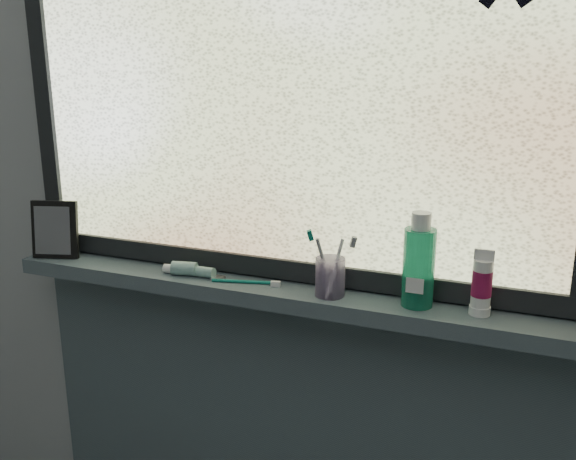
% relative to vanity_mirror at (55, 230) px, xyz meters
% --- Properties ---
extents(wall_back, '(3.00, 0.01, 2.50)m').
position_rel_vanity_mirror_xyz_m(wall_back, '(0.73, 0.09, 0.15)').
color(wall_back, '#9EA3A8').
rests_on(wall_back, ground).
extents(windowsill, '(1.62, 0.14, 0.04)m').
position_rel_vanity_mirror_xyz_m(windowsill, '(0.73, 0.02, -0.10)').
color(windowsill, '#43525A').
rests_on(windowsill, wall_back).
extents(window_pane, '(1.50, 0.01, 1.00)m').
position_rel_vanity_mirror_xyz_m(window_pane, '(0.73, 0.07, 0.43)').
color(window_pane, silver).
rests_on(window_pane, wall_back).
extents(frame_bottom, '(1.60, 0.03, 0.05)m').
position_rel_vanity_mirror_xyz_m(frame_bottom, '(0.73, 0.07, -0.05)').
color(frame_bottom, black).
rests_on(frame_bottom, windowsill).
extents(frame_left, '(0.05, 0.03, 1.10)m').
position_rel_vanity_mirror_xyz_m(frame_left, '(-0.05, 0.07, 0.43)').
color(frame_left, black).
rests_on(frame_left, wall_back).
extents(vanity_mirror, '(0.14, 0.10, 0.16)m').
position_rel_vanity_mirror_xyz_m(vanity_mirror, '(0.00, 0.00, 0.00)').
color(vanity_mirror, black).
rests_on(vanity_mirror, windowsill).
extents(toothpaste_tube, '(0.21, 0.07, 0.04)m').
position_rel_vanity_mirror_xyz_m(toothpaste_tube, '(0.43, 0.00, -0.06)').
color(toothpaste_tube, silver).
rests_on(toothpaste_tube, windowsill).
extents(toothbrush_cup, '(0.09, 0.09, 0.09)m').
position_rel_vanity_mirror_xyz_m(toothbrush_cup, '(0.80, 0.01, -0.03)').
color(toothbrush_cup, '#B49ACB').
rests_on(toothbrush_cup, windowsill).
extents(toothbrush_lying, '(0.19, 0.06, 0.01)m').
position_rel_vanity_mirror_xyz_m(toothbrush_lying, '(0.57, 0.00, -0.07)').
color(toothbrush_lying, '#0C6E5F').
rests_on(toothbrush_lying, windowsill).
extents(mouthwash_bottle, '(0.09, 0.09, 0.18)m').
position_rel_vanity_mirror_xyz_m(mouthwash_bottle, '(1.00, 0.02, 0.03)').
color(mouthwash_bottle, '#1D966C').
rests_on(mouthwash_bottle, windowsill).
extents(cream_tube, '(0.05, 0.05, 0.11)m').
position_rel_vanity_mirror_xyz_m(cream_tube, '(1.14, 0.02, -0.00)').
color(cream_tube, silver).
rests_on(cream_tube, windowsill).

